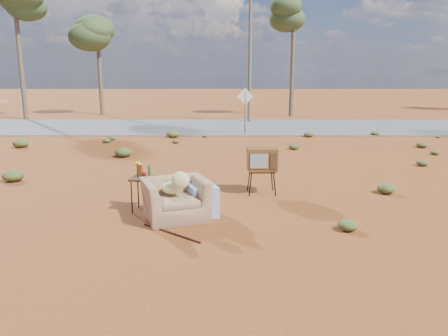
{
  "coord_description": "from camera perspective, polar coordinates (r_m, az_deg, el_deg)",
  "views": [
    {
      "loc": [
        0.56,
        -8.51,
        2.9
      ],
      "look_at": [
        0.54,
        1.05,
        0.8
      ],
      "focal_mm": 35.0,
      "sensor_mm": 36.0,
      "label": 1
    }
  ],
  "objects": [
    {
      "name": "utility_pole_center",
      "position": [
        26.08,
        3.41,
        15.12
      ],
      "size": [
        1.4,
        0.2,
        8.0
      ],
      "color": "brown",
      "rests_on": "ground"
    },
    {
      "name": "eucalyptus_left",
      "position": [
        30.51,
        -25.64,
        18.81
      ],
      "size": [
        3.2,
        3.2,
        8.1
      ],
      "color": "brown",
      "rests_on": "ground"
    },
    {
      "name": "eucalyptus_center",
      "position": [
        30.05,
        9.13,
        19.0
      ],
      "size": [
        3.2,
        3.2,
        7.6
      ],
      "color": "brown",
      "rests_on": "ground"
    },
    {
      "name": "rusty_bar",
      "position": [
        8.16,
        -6.92,
        -8.39
      ],
      "size": [
        1.17,
        0.98,
        0.04
      ],
      "primitive_type": "cylinder",
      "rotation": [
        0.0,
        1.57,
        -0.69
      ],
      "color": "#4B1F14",
      "rests_on": "ground"
    },
    {
      "name": "eucalyptus_near_left",
      "position": [
        31.79,
        -16.18,
        16.53
      ],
      "size": [
        3.2,
        3.2,
        6.6
      ],
      "color": "brown",
      "rests_on": "ground"
    },
    {
      "name": "side_table",
      "position": [
        9.38,
        -10.62,
        -1.01
      ],
      "size": [
        0.58,
        0.58,
        1.03
      ],
      "rotation": [
        0.0,
        0.0,
        -0.14
      ],
      "color": "#3D2516",
      "rests_on": "ground"
    },
    {
      "name": "highway",
      "position": [
        23.69,
        -1.23,
        5.41
      ],
      "size": [
        140.0,
        7.0,
        0.04
      ],
      "primitive_type": "cube",
      "color": "#565659",
      "rests_on": "ground"
    },
    {
      "name": "ground",
      "position": [
        9.01,
        -3.46,
        -6.41
      ],
      "size": [
        140.0,
        140.0,
        0.0
      ],
      "primitive_type": "plane",
      "color": "brown",
      "rests_on": "ground"
    },
    {
      "name": "road_sign",
      "position": [
        20.58,
        2.78,
        8.49
      ],
      "size": [
        0.78,
        0.06,
        2.19
      ],
      "color": "brown",
      "rests_on": "ground"
    },
    {
      "name": "scrub_patch",
      "position": [
        13.28,
        -5.85,
        0.34
      ],
      "size": [
        17.49,
        8.07,
        0.33
      ],
      "color": "#4C5926",
      "rests_on": "ground"
    },
    {
      "name": "tv_unit",
      "position": [
        10.54,
        4.96,
        1.1
      ],
      "size": [
        0.73,
        0.59,
        1.14
      ],
      "rotation": [
        0.0,
        0.0,
        0.03
      ],
      "color": "black",
      "rests_on": "ground"
    },
    {
      "name": "armchair",
      "position": [
        8.85,
        -5.73,
        -3.33
      ],
      "size": [
        1.62,
        1.38,
        1.09
      ],
      "rotation": [
        0.0,
        0.0,
        0.35
      ],
      "color": "#88664A",
      "rests_on": "ground"
    }
  ]
}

